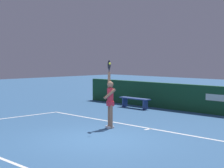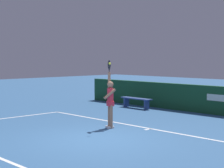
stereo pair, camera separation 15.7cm
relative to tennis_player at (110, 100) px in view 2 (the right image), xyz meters
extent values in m
plane|color=#325D8C|center=(1.07, -1.55, -0.97)|extent=(60.00, 60.00, 0.00)
cube|color=white|center=(1.07, 0.90, -0.97)|extent=(10.92, 0.11, 0.00)
cube|color=white|center=(1.07, -4.64, -0.97)|extent=(10.92, 0.11, 0.00)
cube|color=white|center=(-4.39, -1.87, -0.97)|extent=(0.11, 5.65, 0.00)
cube|color=white|center=(1.07, 0.75, -0.97)|extent=(0.11, 0.30, 0.00)
cube|color=#164627|center=(1.07, 5.34, -0.36)|extent=(15.79, 0.24, 1.22)
cylinder|color=#A07357|center=(0.07, -0.03, -0.56)|extent=(0.12, 0.12, 0.81)
cylinder|color=#A07357|center=(-0.06, 0.03, -0.56)|extent=(0.12, 0.12, 0.81)
cube|color=white|center=(0.06, -0.04, -0.93)|extent=(0.18, 0.26, 0.07)
cube|color=white|center=(-0.07, 0.01, -0.93)|extent=(0.18, 0.26, 0.07)
cylinder|color=red|center=(0.01, 0.00, 0.13)|extent=(0.22, 0.22, 0.57)
cube|color=red|center=(0.01, 0.00, -0.12)|extent=(0.30, 0.28, 0.16)
sphere|color=#A07357|center=(0.01, 0.00, 0.55)|extent=(0.22, 0.22, 0.22)
cylinder|color=#A07357|center=(-0.09, 0.04, 0.69)|extent=(0.13, 0.13, 0.54)
cylinder|color=#A07357|center=(0.08, -0.09, 0.23)|extent=(0.26, 0.44, 0.37)
ellipsoid|color=black|center=(-0.09, 0.04, 1.21)|extent=(0.28, 0.14, 0.35)
cylinder|color=black|center=(-0.09, 0.04, 1.02)|extent=(0.03, 0.03, 0.18)
sphere|color=#C5DC2E|center=(0.34, -0.34, 1.27)|extent=(0.07, 0.07, 0.07)
cube|color=#374E8D|center=(-2.85, 4.42, -0.50)|extent=(1.78, 0.40, 0.05)
cube|color=#374E8D|center=(-3.52, 4.44, -0.74)|extent=(0.07, 0.32, 0.46)
cube|color=#374E8D|center=(-2.17, 4.41, -0.74)|extent=(0.07, 0.32, 0.46)
camera|label=1|loc=(9.30, -9.01, 1.48)|focal=60.65mm
camera|label=2|loc=(9.41, -8.90, 1.48)|focal=60.65mm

